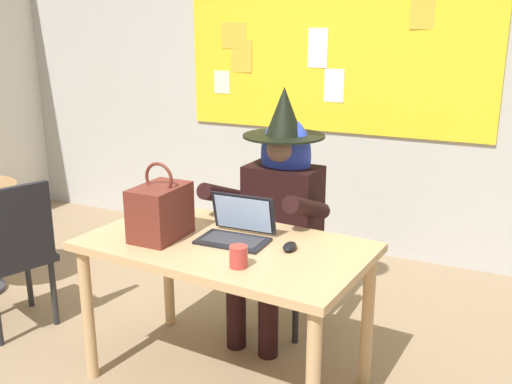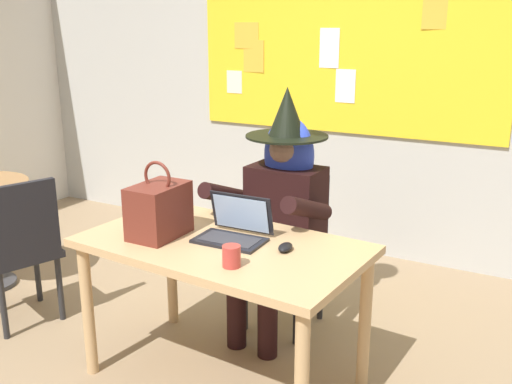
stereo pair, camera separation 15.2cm
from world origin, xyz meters
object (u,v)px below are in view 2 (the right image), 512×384
Objects in this scene: handbag at (159,210)px; coffee_mug at (231,256)px; person_costumed at (281,200)px; chair_spare_by_window at (21,245)px; laptop at (234,230)px; chair_at_desk at (290,241)px; computer_mouse at (285,247)px; desk_main at (222,260)px.

coffee_mug is at bearing -17.30° from handbag.
person_costumed is 1.55m from chair_spare_by_window.
chair_spare_by_window is (-1.38, -0.14, -0.29)m from laptop.
chair_at_desk is 1.58m from chair_spare_by_window.
person_costumed reaches higher than computer_mouse.
desk_main is 0.64m from person_costumed.
chair_at_desk reaches higher than desk_main.
computer_mouse is 0.12× the size of chair_spare_by_window.
laptop is at bearing -155.37° from chair_spare_by_window.
handbag reaches higher than computer_mouse.
chair_at_desk is 0.31m from person_costumed.
chair_spare_by_window is at bearing -58.23° from chair_at_desk.
chair_at_desk is 1.00× the size of chair_spare_by_window.
handbag is (-0.32, -0.81, 0.37)m from chair_at_desk.
coffee_mug is at bearing -166.91° from chair_spare_by_window.
computer_mouse is at bearing -157.02° from chair_spare_by_window.
chair_at_desk is at bearing -130.09° from chair_spare_by_window.
person_costumed is 0.56m from laptop.
desk_main is 0.99× the size of person_costumed.
chair_at_desk is at bearing 68.33° from handbag.
person_costumed is at bearing 111.99° from computer_mouse.
person_costumed is 1.58× the size of chair_spare_by_window.
handbag reaches higher than chair_at_desk.
desk_main is at bearing 1.89° from person_costumed.
chair_spare_by_window reaches higher than desk_main.
person_costumed is at bearing 102.32° from coffee_mug.
chair_at_desk reaches higher than chair_spare_by_window.
handbag is at bearing -161.06° from chair_spare_by_window.
chair_at_desk is at bearing 90.08° from laptop.
chair_at_desk is (0.01, 0.74, -0.15)m from desk_main.
coffee_mug is at bearing -120.36° from computer_mouse.
chair_at_desk reaches higher than computer_mouse.
computer_mouse is (0.31, -0.57, -0.03)m from person_costumed.
coffee_mug is (0.16, -0.29, -0.00)m from laptop.
person_costumed is at bearing -133.98° from chair_spare_by_window.
laptop is 0.37× the size of chair_spare_by_window.
laptop is 0.34m from coffee_mug.
chair_at_desk is 2.68× the size of laptop.
coffee_mug is (0.19, -0.23, 0.14)m from desk_main.
handbag is (-0.34, -0.14, 0.09)m from laptop.
handbag is (-0.31, -0.07, 0.23)m from desk_main.
person_costumed is (-0.00, -0.12, 0.28)m from chair_at_desk.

